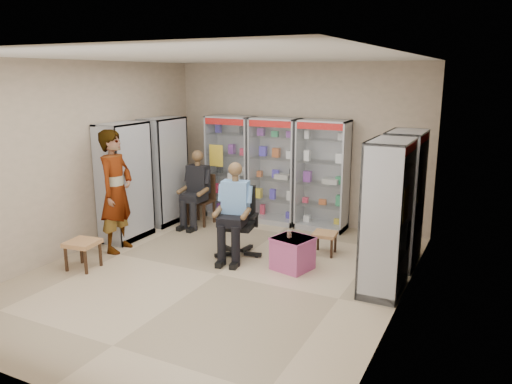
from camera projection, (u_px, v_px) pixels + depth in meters
The scene contains 18 objects.
floor at pixel (217, 274), 7.12m from camera, with size 6.00×6.00×0.00m, color tan.
room_shell at pixel (215, 137), 6.67m from camera, with size 5.02×6.02×3.01m.
cabinet_back_left at pixel (231, 167), 9.83m from camera, with size 0.90×0.50×2.00m, color silver.
cabinet_back_mid at pixel (275, 171), 9.42m from camera, with size 0.90×0.50×2.00m, color silver.
cabinet_back_right at pixel (322, 175), 9.01m from camera, with size 0.90×0.50×2.00m, color #B9BAC1.
cabinet_right_far at pixel (403, 199), 7.32m from camera, with size 0.50×0.90×2.00m, color silver.
cabinet_right_near at pixel (387, 218), 6.36m from camera, with size 0.50×0.90×2.00m, color #9EA1A5.
cabinet_left_far at pixel (164, 171), 9.43m from camera, with size 0.50×0.90×2.00m, color #AFB0B7.
cabinet_left_near at pixel (125, 182), 8.47m from camera, with size 0.50×0.90×2.00m, color silver.
wooden_chair at pixel (201, 200), 9.43m from camera, with size 0.42×0.42×0.94m, color black.
seated_customer at pixel (199, 190), 9.34m from camera, with size 0.44×0.60×1.34m, color black, non-canonical shape.
office_chair at pixel (238, 222), 7.73m from camera, with size 0.60×0.60×1.10m, color black.
seated_shopkeeper at pixel (236, 213), 7.65m from camera, with size 0.46×0.64×1.41m, color #70ACDD, non-canonical shape.
pink_trunk at pixel (293, 253), 7.27m from camera, with size 0.50×0.48×0.48m, color #A34181.
tea_glass at pixel (289, 234), 7.22m from camera, with size 0.07×0.07×0.10m, color #542607.
woven_stool_a at pixel (325, 243), 7.88m from camera, with size 0.36×0.36×0.36m, color #B6794D.
woven_stool_b at pixel (83, 255), 7.29m from camera, with size 0.42×0.42×0.42m, color #A18444.
standing_man at pixel (116, 191), 7.90m from camera, with size 0.71×0.47×1.95m, color gray.
Camera 1 is at (3.46, -5.71, 2.79)m, focal length 35.00 mm.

